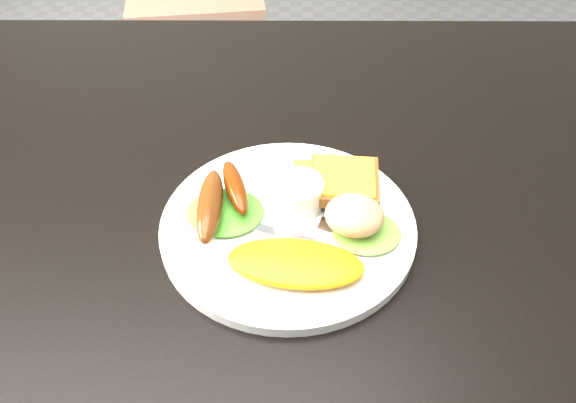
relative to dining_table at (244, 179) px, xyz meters
The scene contains 13 objects.
dining_table is the anchor object (origin of this frame).
person 0.69m from the dining_table, 56.82° to the left, with size 0.49×0.32×1.35m, color navy.
plate 0.12m from the dining_table, 62.44° to the right, with size 0.28×0.28×0.01m, color white.
lettuce_left 0.10m from the dining_table, 97.63° to the right, with size 0.09×0.08×0.01m, color #399321.
lettuce_right 0.19m from the dining_table, 42.52° to the right, with size 0.07×0.07×0.01m, color #63A13C.
omelette 0.19m from the dining_table, 70.03° to the right, with size 0.14×0.06×0.02m, color orange.
sausage_a 0.12m from the dining_table, 105.00° to the right, with size 0.03×0.11×0.03m, color #622B0B.
sausage_b 0.09m from the dining_table, 92.30° to the right, with size 0.02×0.09×0.02m, color #642C01.
ramekin 0.12m from the dining_table, 51.16° to the right, with size 0.06×0.06×0.03m, color white.
toast_a 0.12m from the dining_table, 26.75° to the right, with size 0.07×0.07×0.01m, color brown.
toast_b 0.14m from the dining_table, 28.15° to the right, with size 0.08×0.08×0.01m, color brown.
potato_salad 0.18m from the dining_table, 44.11° to the right, with size 0.06×0.06×0.03m, color beige.
fork 0.12m from the dining_table, 81.46° to the right, with size 0.14×0.01×0.00m, color #ADAFB7.
Camera 1 is at (0.06, -0.53, 1.20)m, focal length 35.00 mm.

